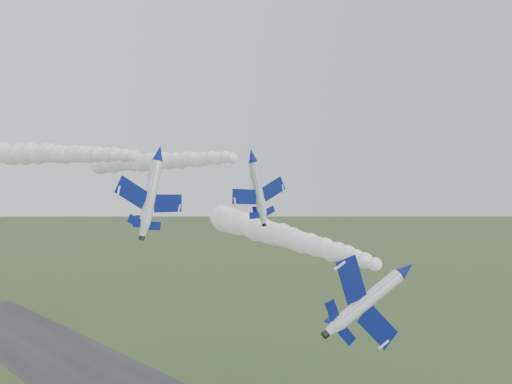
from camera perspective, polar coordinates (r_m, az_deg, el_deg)
jet_lead at (r=70.36m, az=14.80°, el=-7.51°), size 7.06×14.06×10.08m
smoke_trail_jet_lead at (r=108.44m, az=1.77°, el=-4.18°), size 29.38×77.56×5.88m
jet_pair_left at (r=81.30m, az=-9.63°, el=3.86°), size 11.16×13.61×4.05m
smoke_trail_jet_pair_left at (r=112.82m, az=-21.74°, el=3.58°), size 14.03×67.56×4.86m
jet_pair_right at (r=89.30m, az=-0.37°, el=3.69°), size 10.22×12.53×3.63m
smoke_trail_jet_pair_right at (r=118.73m, az=-10.25°, el=3.02°), size 7.17×62.26×4.56m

